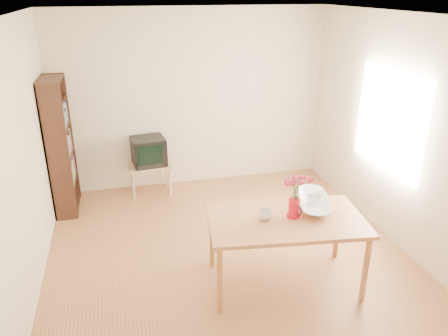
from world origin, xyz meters
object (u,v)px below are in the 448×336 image
object	(u,v)px
table	(286,225)
mug	(265,214)
bowl	(315,186)
pitcher	(294,209)
television	(148,150)

from	to	relation	value
table	mug	size ratio (longest dim) A/B	11.69
mug	bowl	bearing A→B (deg)	-176.48
pitcher	television	size ratio (longest dim) A/B	0.41
mug	bowl	size ratio (longest dim) A/B	0.30
pitcher	bowl	bearing A→B (deg)	16.88
table	pitcher	size ratio (longest dim) A/B	7.86
pitcher	television	xyz separation A→B (m)	(-1.21, 2.47, -0.17)
mug	pitcher	bearing A→B (deg)	164.49
pitcher	television	bearing A→B (deg)	101.78
bowl	table	bearing A→B (deg)	-152.65
mug	television	world-z (taller)	mug
bowl	television	world-z (taller)	bowl
television	mug	bearing A→B (deg)	-76.24
table	mug	distance (m)	0.25
pitcher	mug	size ratio (longest dim) A/B	1.49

